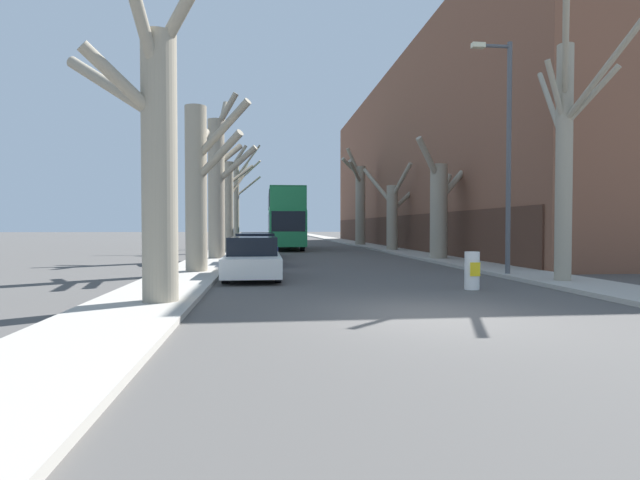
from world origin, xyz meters
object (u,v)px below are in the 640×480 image
(street_tree_right_2, at_px, (392,212))
(traffic_bollard, at_px, (472,271))
(double_decker_bus, at_px, (285,216))
(street_tree_left_2, at_px, (218,181))
(parked_car_0, at_px, (253,259))
(street_tree_right_0, at_px, (565,150))
(parked_car_1, at_px, (256,250))
(street_tree_left_0, at_px, (157,147))
(street_tree_left_3, at_px, (229,201))
(street_tree_right_1, at_px, (439,207))
(parked_car_2, at_px, (257,246))
(street_tree_right_3, at_px, (360,201))
(lamp_post, at_px, (506,146))
(street_tree_left_4, at_px, (238,201))
(street_tree_left_1, at_px, (199,184))

(street_tree_right_2, bearing_deg, traffic_bollard, -98.75)
(street_tree_right_2, xyz_separation_m, double_decker_bus, (-7.15, 4.30, -0.17))
(street_tree_left_2, height_order, parked_car_0, street_tree_left_2)
(street_tree_right_0, xyz_separation_m, parked_car_0, (-9.09, 2.85, -3.29))
(parked_car_1, distance_m, traffic_bollard, 10.93)
(parked_car_0, bearing_deg, street_tree_left_0, -108.06)
(double_decker_bus, height_order, traffic_bollard, double_decker_bus)
(street_tree_left_0, distance_m, street_tree_right_2, 25.17)
(street_tree_right_0, height_order, traffic_bollard, street_tree_right_0)
(street_tree_left_3, relative_size, street_tree_right_1, 1.17)
(street_tree_right_0, distance_m, parked_car_2, 16.69)
(street_tree_right_1, xyz_separation_m, double_decker_bus, (-7.12, 13.59, -0.16))
(street_tree_right_3, relative_size, double_decker_bus, 0.85)
(street_tree_right_2, height_order, lamp_post, lamp_post)
(street_tree_right_0, bearing_deg, street_tree_left_0, -165.42)
(street_tree_left_2, bearing_deg, street_tree_left_0, -89.69)
(street_tree_left_4, xyz_separation_m, street_tree_right_2, (10.74, -5.79, -1.04))
(street_tree_left_3, distance_m, parked_car_0, 16.62)
(street_tree_left_3, height_order, parked_car_1, street_tree_left_3)
(street_tree_right_1, xyz_separation_m, lamp_post, (-0.66, -8.21, 1.72))
(street_tree_left_0, bearing_deg, street_tree_left_4, 89.50)
(street_tree_right_1, xyz_separation_m, parked_car_1, (-9.09, -2.09, -1.99))
(street_tree_left_3, bearing_deg, street_tree_right_0, -60.15)
(street_tree_left_0, height_order, lamp_post, lamp_post)
(street_tree_left_2, xyz_separation_m, street_tree_left_3, (0.04, 7.29, -0.65))
(parked_car_1, distance_m, lamp_post, 11.05)
(street_tree_left_2, bearing_deg, parked_car_2, 42.01)
(street_tree_left_4, relative_size, double_decker_bus, 0.81)
(street_tree_left_0, height_order, parked_car_2, street_tree_left_0)
(street_tree_left_3, bearing_deg, parked_car_1, -80.00)
(double_decker_bus, xyz_separation_m, parked_car_0, (-1.97, -21.23, -1.86))
(street_tree_left_2, bearing_deg, parked_car_0, -77.85)
(street_tree_left_4, relative_size, street_tree_right_3, 0.95)
(street_tree_left_0, bearing_deg, street_tree_left_1, 90.53)
(street_tree_left_0, relative_size, street_tree_left_3, 1.09)
(street_tree_left_4, bearing_deg, street_tree_right_1, -54.66)
(street_tree_right_2, distance_m, parked_car_0, 19.34)
(street_tree_left_2, xyz_separation_m, traffic_bollard, (7.90, -12.62, -3.47))
(street_tree_left_3, height_order, parked_car_0, street_tree_left_3)
(street_tree_left_4, height_order, lamp_post, street_tree_left_4)
(street_tree_left_3, distance_m, street_tree_left_4, 6.45)
(parked_car_2, distance_m, traffic_bollard, 15.56)
(street_tree_right_1, relative_size, parked_car_1, 1.49)
(street_tree_left_2, relative_size, parked_car_1, 2.07)
(street_tree_right_1, bearing_deg, street_tree_left_0, -129.37)
(parked_car_2, bearing_deg, street_tree_left_3, 108.88)
(street_tree_left_2, bearing_deg, traffic_bollard, -57.96)
(street_tree_right_2, height_order, parked_car_2, street_tree_right_2)
(double_decker_bus, bearing_deg, parked_car_2, -100.66)
(street_tree_right_2, relative_size, parked_car_0, 1.33)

